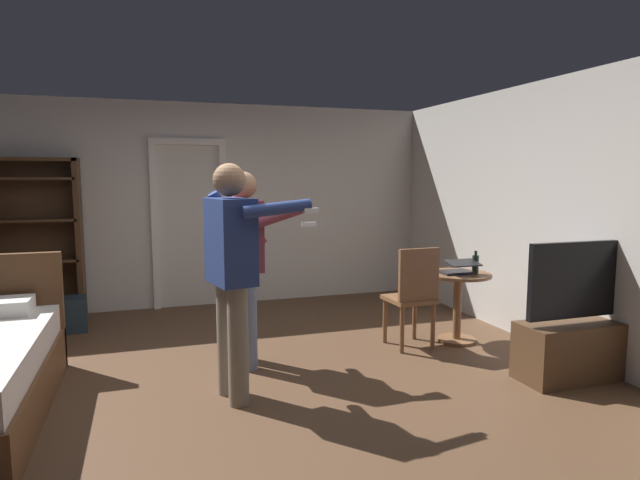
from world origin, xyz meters
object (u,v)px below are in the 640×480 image
object	(u,v)px
tv_flatscreen	(579,339)
laptop	(458,269)
bottle_on_table	(475,264)
person_striped_shirt	(246,254)
person_blue_shirt	(232,264)
bookshelf	(37,234)
wooden_chair	(413,293)
suitcase_dark	(63,315)
side_table	(458,295)

from	to	relation	value
tv_flatscreen	laptop	xyz separation A→B (m)	(-0.44, 1.13, 0.42)
tv_flatscreen	bottle_on_table	xyz separation A→B (m)	(-0.27, 1.09, 0.47)
person_striped_shirt	person_blue_shirt	bearing A→B (deg)	-107.83
bookshelf	person_striped_shirt	size ratio (longest dim) A/B	1.10
wooden_chair	person_blue_shirt	size ratio (longest dim) A/B	0.56
wooden_chair	person_striped_shirt	bearing A→B (deg)	178.16
bookshelf	wooden_chair	xyz separation A→B (m)	(3.60, -2.27, -0.46)
person_blue_shirt	suitcase_dark	distance (m)	2.87
bottle_on_table	person_blue_shirt	xyz separation A→B (m)	(-2.50, -0.62, 0.23)
tv_flatscreen	person_striped_shirt	xyz separation A→B (m)	(-2.54, 1.17, 0.66)
tv_flatscreen	bottle_on_table	size ratio (longest dim) A/B	4.96
tv_flatscreen	laptop	distance (m)	1.28
bookshelf	bottle_on_table	world-z (taller)	bookshelf
side_table	person_blue_shirt	world-z (taller)	person_blue_shirt
side_table	person_striped_shirt	world-z (taller)	person_striped_shirt
laptop	bottle_on_table	xyz separation A→B (m)	(0.17, -0.04, 0.05)
wooden_chair	tv_flatscreen	bearing A→B (deg)	-49.94
bookshelf	wooden_chair	bearing A→B (deg)	-32.18
tv_flatscreen	person_striped_shirt	distance (m)	2.88
wooden_chair	person_striped_shirt	xyz separation A→B (m)	(-1.61, 0.05, 0.45)
bottle_on_table	person_blue_shirt	distance (m)	2.59
laptop	bottle_on_table	world-z (taller)	bottle_on_table
wooden_chair	suitcase_dark	distance (m)	3.71
bookshelf	bottle_on_table	size ratio (longest dim) A/B	8.11
bookshelf	side_table	bearing A→B (deg)	-28.18
tv_flatscreen	laptop	world-z (taller)	tv_flatscreen
bottle_on_table	person_blue_shirt	size ratio (longest dim) A/B	0.13
side_table	laptop	xyz separation A→B (m)	(-0.03, -0.04, 0.28)
person_striped_shirt	suitcase_dark	bearing A→B (deg)	136.44
person_blue_shirt	person_striped_shirt	xyz separation A→B (m)	(0.22, 0.70, -0.03)
side_table	wooden_chair	xyz separation A→B (m)	(-0.53, -0.05, 0.07)
wooden_chair	suitcase_dark	size ratio (longest dim) A/B	2.12
side_table	bottle_on_table	bearing A→B (deg)	-29.74
tv_flatscreen	person_striped_shirt	size ratio (longest dim) A/B	0.67
side_table	laptop	bearing A→B (deg)	-125.15
tv_flatscreen	laptop	bearing A→B (deg)	111.32
laptop	person_striped_shirt	world-z (taller)	person_striped_shirt
bookshelf	tv_flatscreen	bearing A→B (deg)	-36.68
wooden_chair	suitcase_dark	bearing A→B (deg)	153.25
tv_flatscreen	wooden_chair	world-z (taller)	tv_flatscreen
laptop	suitcase_dark	xyz separation A→B (m)	(-3.80, 1.65, -0.57)
bookshelf	person_blue_shirt	xyz separation A→B (m)	(1.77, -2.92, 0.02)
bookshelf	bottle_on_table	xyz separation A→B (m)	(4.27, -2.29, -0.21)
bookshelf	laptop	world-z (taller)	bookshelf
bottle_on_table	wooden_chair	bearing A→B (deg)	177.72
bottle_on_table	wooden_chair	distance (m)	0.72
bottle_on_table	bookshelf	bearing A→B (deg)	151.76
laptop	person_striped_shirt	bearing A→B (deg)	178.87
laptop	wooden_chair	size ratio (longest dim) A/B	0.34
person_striped_shirt	bottle_on_table	bearing A→B (deg)	-1.97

